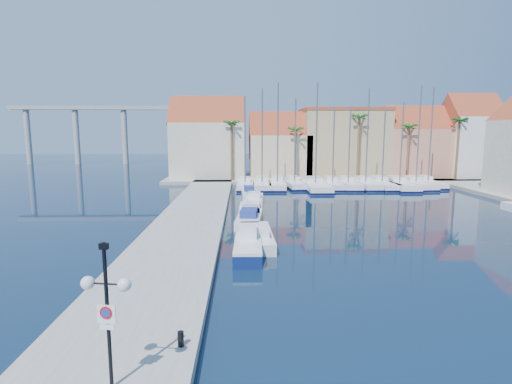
# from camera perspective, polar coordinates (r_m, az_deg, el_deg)

# --- Properties ---
(ground) EXTENTS (260.00, 260.00, 0.00)m
(ground) POSITION_cam_1_polar(r_m,az_deg,el_deg) (22.68, 9.50, -12.36)
(ground) COLOR black
(ground) RESTS_ON ground
(quay_west) EXTENTS (6.00, 77.00, 0.50)m
(quay_west) POSITION_cam_1_polar(r_m,az_deg,el_deg) (35.43, -9.47, -4.28)
(quay_west) COLOR gray
(quay_west) RESTS_ON ground
(shore_north) EXTENTS (54.00, 16.00, 0.50)m
(shore_north) POSITION_cam_1_polar(r_m,az_deg,el_deg) (70.67, 9.76, 2.11)
(shore_north) COLOR gray
(shore_north) RESTS_ON ground
(lamp_post) EXTENTS (1.51, 0.59, 4.48)m
(lamp_post) POSITION_cam_1_polar(r_m,az_deg,el_deg) (12.61, -20.59, -13.50)
(lamp_post) COLOR black
(lamp_post) RESTS_ON quay_west
(bollard) EXTENTS (0.22, 0.22, 0.55)m
(bollard) POSITION_cam_1_polar(r_m,az_deg,el_deg) (15.35, -10.71, -19.92)
(bollard) COLOR black
(bollard) RESTS_ON quay_west
(fishing_boat) EXTENTS (1.90, 5.33, 1.85)m
(fishing_boat) POSITION_cam_1_polar(r_m,az_deg,el_deg) (26.46, -1.16, -7.77)
(fishing_boat) COLOR navy
(fishing_boat) RESTS_ON ground
(motorboat_west_0) EXTENTS (2.41, 7.06, 1.40)m
(motorboat_west_0) POSITION_cam_1_polar(r_m,az_deg,el_deg) (29.34, 0.08, -6.34)
(motorboat_west_0) COLOR white
(motorboat_west_0) RESTS_ON ground
(motorboat_west_1) EXTENTS (2.65, 6.53, 1.40)m
(motorboat_west_1) POSITION_cam_1_polar(r_m,az_deg,el_deg) (35.38, -0.96, -3.75)
(motorboat_west_1) COLOR white
(motorboat_west_1) RESTS_ON ground
(motorboat_west_2) EXTENTS (2.12, 6.16, 1.40)m
(motorboat_west_2) POSITION_cam_1_polar(r_m,az_deg,el_deg) (39.03, -0.93, -2.58)
(motorboat_west_2) COLOR white
(motorboat_west_2) RESTS_ON ground
(motorboat_west_3) EXTENTS (2.25, 5.99, 1.40)m
(motorboat_west_3) POSITION_cam_1_polar(r_m,az_deg,el_deg) (45.12, -0.23, -1.06)
(motorboat_west_3) COLOR white
(motorboat_west_3) RESTS_ON ground
(motorboat_west_4) EXTENTS (1.92, 5.51, 1.40)m
(motorboat_west_4) POSITION_cam_1_polar(r_m,az_deg,el_deg) (50.20, -1.02, -0.07)
(motorboat_west_4) COLOR white
(motorboat_west_4) RESTS_ON ground
(sailboat_0) EXTENTS (2.43, 8.64, 12.92)m
(sailboat_0) POSITION_cam_1_polar(r_m,az_deg,el_deg) (57.33, -1.57, 1.12)
(sailboat_0) COLOR white
(sailboat_0) RESTS_ON ground
(sailboat_1) EXTENTS (2.59, 9.16, 13.98)m
(sailboat_1) POSITION_cam_1_polar(r_m,az_deg,el_deg) (57.42, 0.86, 1.14)
(sailboat_1) COLOR white
(sailboat_1) RESTS_ON ground
(sailboat_2) EXTENTS (2.96, 9.08, 14.81)m
(sailboat_2) POSITION_cam_1_polar(r_m,az_deg,el_deg) (57.46, 3.06, 1.15)
(sailboat_2) COLOR white
(sailboat_2) RESTS_ON ground
(sailboat_3) EXTENTS (2.90, 8.79, 12.71)m
(sailboat_3) POSITION_cam_1_polar(r_m,az_deg,el_deg) (58.53, 5.43, 1.23)
(sailboat_3) COLOR white
(sailboat_3) RESTS_ON ground
(sailboat_4) EXTENTS (3.20, 11.82, 14.71)m
(sailboat_4) POSITION_cam_1_polar(r_m,az_deg,el_deg) (57.35, 8.36, 1.00)
(sailboat_4) COLOR white
(sailboat_4) RESTS_ON ground
(sailboat_5) EXTENTS (2.54, 8.91, 11.52)m
(sailboat_5) POSITION_cam_1_polar(r_m,az_deg,el_deg) (58.75, 10.74, 1.12)
(sailboat_5) COLOR white
(sailboat_5) RESTS_ON ground
(sailboat_6) EXTENTS (2.55, 9.13, 11.55)m
(sailboat_6) POSITION_cam_1_polar(r_m,az_deg,el_deg) (59.26, 12.89, 1.12)
(sailboat_6) COLOR white
(sailboat_6) RESTS_ON ground
(sailboat_7) EXTENTS (2.59, 9.10, 14.05)m
(sailboat_7) POSITION_cam_1_polar(r_m,az_deg,el_deg) (59.96, 15.22, 1.16)
(sailboat_7) COLOR white
(sailboat_7) RESTS_ON ground
(sailboat_8) EXTENTS (3.08, 10.26, 11.31)m
(sailboat_8) POSITION_cam_1_polar(r_m,az_deg,el_deg) (61.09, 17.35, 1.14)
(sailboat_8) COLOR white
(sailboat_8) RESTS_ON ground
(sailboat_9) EXTENTS (3.31, 10.92, 12.19)m
(sailboat_9) POSITION_cam_1_polar(r_m,az_deg,el_deg) (61.23, 19.62, 1.05)
(sailboat_9) COLOR white
(sailboat_9) RESTS_ON ground
(sailboat_10) EXTENTS (3.13, 9.74, 14.46)m
(sailboat_10) POSITION_cam_1_polar(r_m,az_deg,el_deg) (62.65, 21.64, 1.15)
(sailboat_10) COLOR white
(sailboat_10) RESTS_ON ground
(sailboat_11) EXTENTS (2.78, 8.56, 14.34)m
(sailboat_11) POSITION_cam_1_polar(r_m,az_deg,el_deg) (64.23, 23.14, 1.26)
(sailboat_11) COLOR white
(sailboat_11) RESTS_ON ground
(building_0) EXTENTS (12.30, 9.00, 13.50)m
(building_0) POSITION_cam_1_polar(r_m,az_deg,el_deg) (67.99, -6.79, 7.22)
(building_0) COLOR beige
(building_0) RESTS_ON shore_north
(building_1) EXTENTS (10.30, 8.00, 11.00)m
(building_1) POSITION_cam_1_polar(r_m,az_deg,el_deg) (68.10, 3.40, 6.24)
(building_1) COLOR #CEB691
(building_1) RESTS_ON shore_north
(building_2) EXTENTS (14.20, 10.20, 11.50)m
(building_2) POSITION_cam_1_polar(r_m,az_deg,el_deg) (70.93, 12.28, 6.93)
(building_2) COLOR tan
(building_2) RESTS_ON shore_north
(building_3) EXTENTS (10.30, 8.00, 12.00)m
(building_3) POSITION_cam_1_polar(r_m,az_deg,el_deg) (73.88, 21.57, 6.28)
(building_3) COLOR tan
(building_3) RESTS_ON shore_north
(building_4) EXTENTS (8.30, 8.00, 14.00)m
(building_4) POSITION_cam_1_polar(r_m,az_deg,el_deg) (77.00, 28.11, 6.76)
(building_4) COLOR white
(building_4) RESTS_ON shore_north
(palm_0) EXTENTS (2.60, 2.60, 10.15)m
(palm_0) POSITION_cam_1_polar(r_m,az_deg,el_deg) (62.77, -3.53, 9.49)
(palm_0) COLOR brown
(palm_0) RESTS_ON shore_north
(palm_1) EXTENTS (2.60, 2.60, 9.15)m
(palm_1) POSITION_cam_1_polar(r_m,az_deg,el_deg) (63.30, 5.67, 8.61)
(palm_1) COLOR brown
(palm_1) RESTS_ON shore_north
(palm_2) EXTENTS (2.60, 2.60, 11.15)m
(palm_2) POSITION_cam_1_polar(r_m,az_deg,el_deg) (65.41, 14.55, 10.02)
(palm_2) COLOR brown
(palm_2) RESTS_ON shore_north
(palm_3) EXTENTS (2.60, 2.60, 9.65)m
(palm_3) POSITION_cam_1_polar(r_m,az_deg,el_deg) (68.07, 21.04, 8.48)
(palm_3) COLOR brown
(palm_3) RESTS_ON shore_north
(palm_4) EXTENTS (2.60, 2.60, 10.65)m
(palm_4) POSITION_cam_1_polar(r_m,az_deg,el_deg) (71.56, 27.06, 8.85)
(palm_4) COLOR brown
(palm_4) RESTS_ON shore_north
(viaduct) EXTENTS (48.00, 2.20, 14.45)m
(viaduct) POSITION_cam_1_polar(r_m,az_deg,el_deg) (108.46, -20.93, 9.18)
(viaduct) COLOR #9E9E99
(viaduct) RESTS_ON ground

